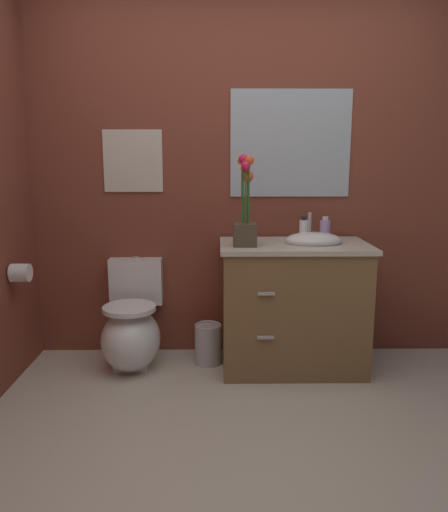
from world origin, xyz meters
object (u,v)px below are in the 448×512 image
object	(u,v)px
lotion_bottle	(325,230)
vanity_cabinet	(293,304)
toilet	(132,330)
wall_poster	(133,161)
soap_bottle	(304,231)
flower_vase	(245,213)
trash_bin	(208,344)
toilet_paper_roll	(20,273)
wall_mirror	(291,144)

from	to	relation	value
lotion_bottle	vanity_cabinet	bearing A→B (deg)	-152.93
toilet	wall_poster	xyz separation A→B (m)	(0.00, 0.27, 1.09)
toilet	lotion_bottle	bearing A→B (deg)	3.65
toilet	soap_bottle	world-z (taller)	soap_bottle
vanity_cabinet	toilet	bearing A→B (deg)	178.56
vanity_cabinet	wall_poster	size ratio (longest dim) A/B	2.46
soap_bottle	flower_vase	bearing A→B (deg)	-162.50
soap_bottle	trash_bin	distance (m)	0.98
lotion_bottle	toilet_paper_roll	xyz separation A→B (m)	(-1.88, -0.28, -0.22)
vanity_cabinet	wall_mirror	size ratio (longest dim) A/B	1.26
wall_mirror	wall_poster	bearing A→B (deg)	180.00
toilet	trash_bin	world-z (taller)	toilet
flower_vase	wall_mirror	distance (m)	0.65
flower_vase	toilet_paper_roll	bearing A→B (deg)	-176.58
soap_bottle	wall_poster	xyz separation A→B (m)	(-1.11, 0.26, 0.43)
toilet	wall_mirror	xyz separation A→B (m)	(1.05, 0.27, 1.21)
toilet	soap_bottle	xyz separation A→B (m)	(1.11, 0.00, 0.66)
wall_poster	soap_bottle	bearing A→B (deg)	-13.38
wall_mirror	flower_vase	bearing A→B (deg)	-129.71
lotion_bottle	trash_bin	size ratio (longest dim) A/B	0.58
vanity_cabinet	wall_poster	distance (m)	1.42
wall_mirror	toilet_paper_roll	xyz separation A→B (m)	(-1.67, -0.46, -0.77)
lotion_bottle	toilet_paper_roll	size ratio (longest dim) A/B	1.43
vanity_cabinet	lotion_bottle	bearing A→B (deg)	27.07
flower_vase	wall_poster	distance (m)	0.88
wall_mirror	toilet_paper_roll	world-z (taller)	wall_mirror
soap_bottle	trash_bin	world-z (taller)	soap_bottle
wall_poster	vanity_cabinet	bearing A→B (deg)	-15.59
toilet	vanity_cabinet	distance (m)	1.07
soap_bottle	toilet_paper_roll	xyz separation A→B (m)	(-1.73, -0.20, -0.22)
vanity_cabinet	flower_vase	world-z (taller)	flower_vase
trash_bin	wall_mirror	world-z (taller)	wall_mirror
vanity_cabinet	flower_vase	size ratio (longest dim) A/B	1.83
trash_bin	toilet_paper_roll	xyz separation A→B (m)	(-1.12, -0.23, 0.54)
flower_vase	trash_bin	size ratio (longest dim) A/B	2.03
vanity_cabinet	flower_vase	xyz separation A→B (m)	(-0.32, -0.09, 0.60)
lotion_bottle	trash_bin	distance (m)	1.08
flower_vase	vanity_cabinet	bearing A→B (deg)	15.52
trash_bin	lotion_bottle	bearing A→B (deg)	3.34
lotion_bottle	soap_bottle	bearing A→B (deg)	-153.23
flower_vase	toilet_paper_roll	world-z (taller)	flower_vase
soap_bottle	lotion_bottle	xyz separation A→B (m)	(0.15, 0.08, -0.01)
soap_bottle	lotion_bottle	size ratio (longest dim) A/B	1.07
lotion_bottle	wall_mirror	bearing A→B (deg)	138.63
trash_bin	wall_mirror	bearing A→B (deg)	22.81
flower_vase	trash_bin	xyz separation A→B (m)	(-0.23, 0.15, -0.89)
flower_vase	trash_bin	bearing A→B (deg)	146.88
toilet_paper_roll	flower_vase	bearing A→B (deg)	3.42
vanity_cabinet	toilet_paper_roll	world-z (taller)	vanity_cabinet
toilet	trash_bin	xyz separation A→B (m)	(0.50, 0.04, -0.11)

